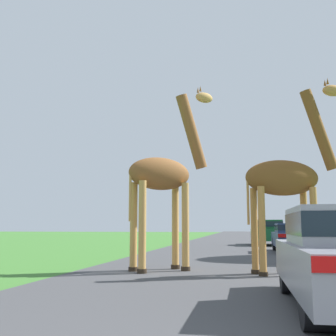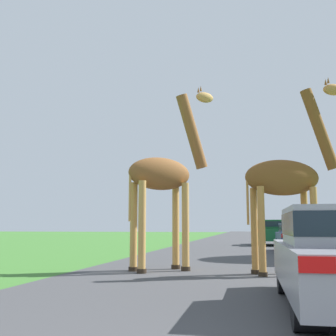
{
  "view_description": "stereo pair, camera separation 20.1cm",
  "coord_description": "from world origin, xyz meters",
  "px_view_note": "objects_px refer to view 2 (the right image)",
  "views": [
    {
      "loc": [
        0.23,
        -1.15,
        1.16
      ],
      "look_at": [
        -1.73,
        9.74,
        2.68
      ],
      "focal_mm": 45.0,
      "sensor_mm": 36.0,
      "label": 1
    },
    {
      "loc": [
        0.43,
        -1.12,
        1.16
      ],
      "look_at": [
        -1.73,
        9.74,
        2.68
      ],
      "focal_mm": 45.0,
      "sensor_mm": 36.0,
      "label": 2
    }
  ],
  "objects_px": {
    "giraffe_near_road": "(165,178)",
    "giraffe_companion": "(289,178)",
    "car_far_ahead": "(333,240)",
    "car_queue_left": "(272,232)",
    "car_queue_right": "(300,237)"
  },
  "relations": [
    {
      "from": "car_far_ahead",
      "to": "giraffe_near_road",
      "type": "bearing_deg",
      "value": -146.27
    },
    {
      "from": "giraffe_near_road",
      "to": "car_far_ahead",
      "type": "xyz_separation_m",
      "value": [
        4.72,
        3.15,
        -1.71
      ]
    },
    {
      "from": "car_queue_left",
      "to": "car_far_ahead",
      "type": "relative_size",
      "value": 0.96
    },
    {
      "from": "giraffe_companion",
      "to": "car_queue_right",
      "type": "xyz_separation_m",
      "value": [
        1.16,
        8.9,
        -1.63
      ]
    },
    {
      "from": "car_queue_right",
      "to": "car_far_ahead",
      "type": "relative_size",
      "value": 1.06
    },
    {
      "from": "giraffe_near_road",
      "to": "car_queue_right",
      "type": "xyz_separation_m",
      "value": [
        4.32,
        8.65,
        -1.74
      ]
    },
    {
      "from": "giraffe_companion",
      "to": "car_far_ahead",
      "type": "distance_m",
      "value": 4.07
    },
    {
      "from": "car_queue_right",
      "to": "car_queue_left",
      "type": "xyz_separation_m",
      "value": [
        -0.89,
        7.07,
        0.12
      ]
    },
    {
      "from": "car_queue_right",
      "to": "car_far_ahead",
      "type": "bearing_deg",
      "value": -85.8
    },
    {
      "from": "giraffe_near_road",
      "to": "giraffe_companion",
      "type": "height_order",
      "value": "giraffe_near_road"
    },
    {
      "from": "giraffe_near_road",
      "to": "car_queue_left",
      "type": "bearing_deg",
      "value": 129.49
    },
    {
      "from": "giraffe_companion",
      "to": "car_far_ahead",
      "type": "relative_size",
      "value": 1.18
    },
    {
      "from": "giraffe_companion",
      "to": "car_queue_left",
      "type": "bearing_deg",
      "value": 160.05
    },
    {
      "from": "giraffe_near_road",
      "to": "car_queue_right",
      "type": "distance_m",
      "value": 9.83
    },
    {
      "from": "car_queue_right",
      "to": "car_queue_left",
      "type": "relative_size",
      "value": 1.1
    }
  ]
}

